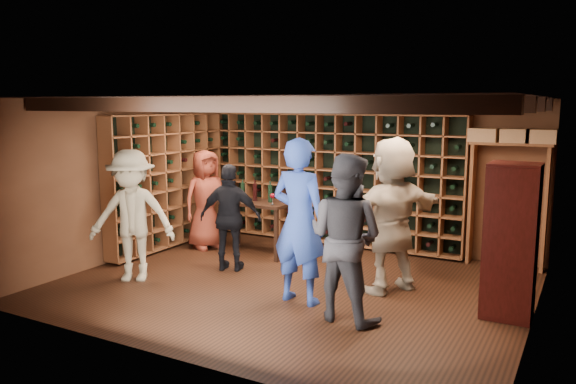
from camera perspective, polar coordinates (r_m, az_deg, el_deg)
The scene contains 13 objects.
ground at distance 7.70m, azimuth 0.32°, elevation -9.43°, with size 6.00×6.00×0.00m, color black.
room_shell at distance 7.35m, azimuth 0.54°, elevation 8.88°, with size 6.00×6.00×6.00m.
wine_rack_back at distance 9.72m, azimuth 4.14°, elevation 1.36°, with size 4.65×0.30×2.20m.
wine_rack_left at distance 9.70m, azimuth -12.17°, elevation 1.17°, with size 0.30×2.65×2.20m.
crate_shelf at distance 8.86m, azimuth 21.69°, elevation 2.74°, with size 1.20×0.32×2.07m.
display_cabinet at distance 6.86m, azimuth 21.64°, elevation -4.95°, with size 0.55×0.50×1.75m.
man_blue_shirt at distance 6.82m, azimuth 1.17°, elevation -2.99°, with size 0.74×0.49×2.03m, color navy.
man_grey_suit at distance 6.33m, azimuth 5.84°, elevation -4.64°, with size 0.92×0.72×1.89m, color black.
guest_red_floral at distance 9.55m, azimuth -8.32°, elevation -0.75°, with size 0.82×0.53×1.67m, color maroon.
guest_woman_black at distance 8.23m, azimuth -5.86°, elevation -2.62°, with size 0.92×0.38×1.57m, color black.
guest_khaki at distance 7.99m, azimuth -15.57°, elevation -2.35°, with size 1.17×0.67×1.82m, color gray.
guest_beige at distance 7.37m, azimuth 10.47°, elevation -2.28°, with size 1.88×0.60×2.02m, color tan.
tasting_table at distance 9.08m, azimuth -3.30°, elevation -1.59°, with size 1.17×0.61×1.15m.
Camera 1 is at (3.47, -6.43, 2.43)m, focal length 35.00 mm.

